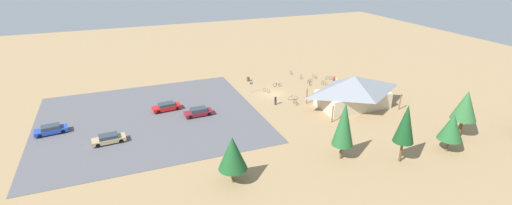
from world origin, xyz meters
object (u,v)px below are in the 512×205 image
(pine_far_east, at_px, (344,124))
(bicycle_blue_yard_left, at_px, (301,77))
(lot_sign, at_px, (251,86))
(bicycle_white_back_row, at_px, (293,98))
(pine_west, at_px, (466,105))
(car_maroon_back_corner, at_px, (198,112))
(pine_east, at_px, (452,127))
(car_red_far_end, at_px, (167,107))
(bicycle_purple_yard_front, at_px, (329,78))
(visitor_by_pavilion, at_px, (337,81))
(bicycle_teal_mid_cluster, at_px, (310,81))
(visitor_crossing_yard, at_px, (275,100))
(bicycle_yellow_edge_north, at_px, (314,77))
(bike_pavilion, at_px, (353,90))
(pine_mideast, at_px, (233,153))
(bicycle_orange_yard_right, at_px, (310,84))
(pine_midwest, at_px, (406,124))
(bicycle_silver_near_sign, at_px, (266,91))
(bicycle_black_front_row, at_px, (277,85))
(bicycle_red_yard_center, at_px, (295,102))
(car_tan_inner_stall, at_px, (109,139))
(trash_bin, at_px, (248,79))
(visitor_at_bikes, at_px, (334,79))
(bicycle_green_trailside, at_px, (324,83))
(car_blue_aisle_side, at_px, (51,130))
(bicycle_white_near_porch, at_px, (291,73))

(pine_far_east, relative_size, bicycle_blue_yard_left, 5.32)
(lot_sign, xyz_separation_m, bicycle_white_back_row, (-5.78, 6.41, -1.02))
(pine_west, height_order, car_maroon_back_corner, pine_west)
(pine_east, height_order, car_red_far_end, pine_east)
(bicycle_purple_yard_front, bearing_deg, visitor_by_pavilion, 84.10)
(pine_far_east, bearing_deg, bicycle_blue_yard_left, -109.04)
(bicycle_teal_mid_cluster, xyz_separation_m, visitor_crossing_yard, (11.65, 8.30, 0.53))
(bicycle_yellow_edge_north, distance_m, bicycle_purple_yard_front, 3.08)
(bike_pavilion, bearing_deg, pine_mideast, 27.83)
(bicycle_orange_yard_right, relative_size, bicycle_teal_mid_cluster, 0.98)
(bike_pavilion, bearing_deg, pine_midwest, 73.93)
(bicycle_silver_near_sign, bearing_deg, bicycle_yellow_edge_north, -162.35)
(pine_west, bearing_deg, pine_midwest, 10.30)
(car_maroon_back_corner, height_order, visitor_by_pavilion, visitor_by_pavilion)
(bicycle_blue_yard_left, xyz_separation_m, bicycle_purple_yard_front, (-5.32, 2.61, -0.03))
(bicycle_silver_near_sign, distance_m, car_red_far_end, 19.50)
(pine_east, xyz_separation_m, bicycle_black_front_row, (10.67, -32.34, -3.33))
(pine_west, xyz_separation_m, bicycle_yellow_edge_north, (6.30, -31.55, -4.57))
(bicycle_white_back_row, bearing_deg, car_maroon_back_corner, 1.78)
(visitor_by_pavilion, bearing_deg, bicycle_red_yard_center, 25.42)
(lot_sign, relative_size, pine_far_east, 0.27)
(bicycle_red_yard_center, relative_size, car_red_far_end, 0.36)
(bicycle_silver_near_sign, height_order, bicycle_blue_yard_left, bicycle_silver_near_sign)
(bicycle_purple_yard_front, bearing_deg, pine_midwest, 73.77)
(pine_west, relative_size, car_tan_inner_stall, 1.53)
(pine_mideast, distance_m, car_tan_inner_stall, 20.94)
(car_maroon_back_corner, bearing_deg, pine_far_east, 124.99)
(bicycle_yellow_edge_north, height_order, bicycle_black_front_row, bicycle_yellow_edge_north)
(pine_east, relative_size, bicycle_silver_near_sign, 3.56)
(bicycle_red_yard_center, bearing_deg, trash_bin, -77.54)
(bicycle_black_front_row, xyz_separation_m, visitor_at_bikes, (-11.73, 2.49, 0.54))
(bicycle_silver_near_sign, bearing_deg, pine_west, 125.33)
(trash_bin, xyz_separation_m, visitor_crossing_yard, (0.05, 13.92, 0.45))
(bicycle_yellow_edge_north, bearing_deg, car_tan_inner_stall, 19.16)
(bicycle_green_trailside, relative_size, bicycle_orange_yard_right, 1.02)
(pine_east, distance_m, car_blue_aisle_side, 57.30)
(bicycle_white_near_porch, distance_m, visitor_at_bikes, 10.29)
(trash_bin, relative_size, pine_west, 0.13)
(bicycle_white_near_porch, distance_m, bicycle_orange_yard_right, 7.89)
(bicycle_teal_mid_cluster, xyz_separation_m, car_tan_inner_stall, (39.68, 12.46, 0.34))
(bicycle_purple_yard_front, height_order, visitor_crossing_yard, visitor_crossing_yard)
(bicycle_teal_mid_cluster, bearing_deg, bicycle_red_yard_center, 48.92)
(bicycle_silver_near_sign, height_order, car_tan_inner_stall, car_tan_inner_stall)
(visitor_crossing_yard, bearing_deg, bicycle_silver_near_sign, -98.50)
(pine_east, xyz_separation_m, bicycle_white_back_row, (11.04, -24.69, -3.29))
(pine_east, bearing_deg, car_tan_inner_stall, -24.47)
(bike_pavilion, bearing_deg, car_tan_inner_stall, -2.21)
(pine_midwest, bearing_deg, bicycle_blue_yard_left, -96.58)
(bicycle_blue_yard_left, bearing_deg, pine_west, 106.00)
(visitor_crossing_yard, bearing_deg, bicycle_blue_yard_left, -134.99)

